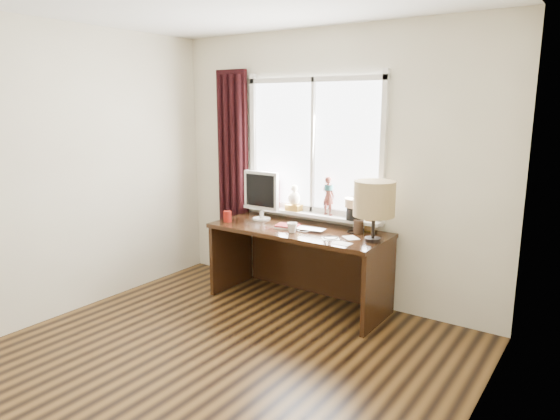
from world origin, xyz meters
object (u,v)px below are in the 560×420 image
Objects in this scene: desk at (304,251)px; mug at (292,227)px; laptop at (309,229)px; red_cup at (227,216)px; table_lamp at (374,199)px; monitor at (261,192)px.

mug is at bearing -82.82° from desk.
laptop is at bearing 56.94° from mug.
red_cup is at bearing -159.92° from desk.
mug is 0.76m from red_cup.
laptop is 0.73m from table_lamp.
monitor is at bearing 163.74° from laptop.
monitor is (-0.64, 0.12, 0.27)m from laptop.
monitor is (-0.51, 0.00, 0.52)m from desk.
table_lamp is at bearing 11.10° from mug.
laptop is 0.31m from desk.
red_cup is (-0.76, -0.01, 0.01)m from mug.
red_cup reaches higher than laptop.
red_cup is 1.53m from table_lamp.
desk is 3.27× the size of table_lamp.
table_lamp is at bearing -5.28° from monitor.
mug is at bearing 0.75° from red_cup.
monitor is 1.28m from table_lamp.
laptop is 0.18× the size of desk.
red_cup is at bearing -128.92° from monitor.
table_lamp is (0.76, -0.11, 0.61)m from desk.
table_lamp reaches higher than desk.
laptop is 0.60× the size of table_lamp.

